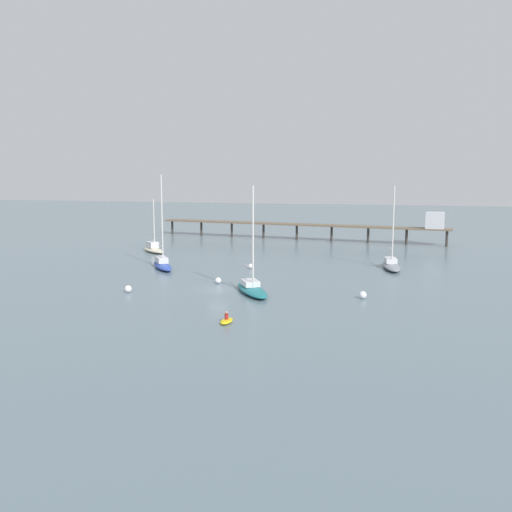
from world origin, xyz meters
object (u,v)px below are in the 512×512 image
Objects in this scene: sailboat_teal at (252,287)px; pier at (340,224)px; sailboat_cream at (154,248)px; sailboat_blue at (162,263)px; mooring_buoy_inner at (363,295)px; dinghy_yellow at (226,321)px; mooring_buoy_outer at (218,280)px; sailboat_gray at (391,264)px; mooring_buoy_near at (251,266)px; mooring_buoy_far at (128,289)px.

pier is at bearing 84.92° from sailboat_teal.
pier is 6.57× the size of sailboat_cream.
mooring_buoy_inner is (30.75, -13.64, -0.40)m from sailboat_blue.
sailboat_blue reaches higher than dinghy_yellow.
mooring_buoy_inner is at bearing -13.20° from mooring_buoy_outer.
mooring_buoy_outer is (-21.68, -17.44, -0.32)m from sailboat_gray.
sailboat_teal is at bearing -38.32° from mooring_buoy_outer.
mooring_buoy_near is (13.01, 3.07, -0.46)m from sailboat_blue.
sailboat_blue is at bearing -166.23° from sailboat_gray.
mooring_buoy_inner is (13.14, 0.10, -0.25)m from sailboat_teal.
sailboat_teal is at bearing 13.40° from mooring_buoy_far.
pier is 38.94m from mooring_buoy_near.
mooring_buoy_near is 0.87× the size of mooring_buoy_inner.
sailboat_cream reaches higher than dinghy_yellow.
mooring_buoy_far is (11.83, -33.18, -0.29)m from sailboat_cream.
sailboat_teal reaches higher than pier.
dinghy_yellow is at bearing -79.42° from mooring_buoy_near.
sailboat_blue is at bearing 142.04° from sailboat_teal.
sailboat_gray is at bearing 38.81° from mooring_buoy_outer.
sailboat_gray reaches higher than mooring_buoy_inner.
sailboat_gray is at bearing 82.67° from mooring_buoy_inner.
mooring_buoy_outer is at bearing -95.24° from mooring_buoy_near.
dinghy_yellow is at bearing -93.12° from pier.
pier is at bearing 86.88° from dinghy_yellow.
dinghy_yellow is 31.13m from mooring_buoy_near.
mooring_buoy_outer is (-18.87, 4.43, -0.03)m from mooring_buoy_inner.
mooring_buoy_inner is (17.74, -16.71, 0.06)m from mooring_buoy_near.
mooring_buoy_near is 22.56m from mooring_buoy_far.
sailboat_cream is at bearing 109.63° from mooring_buoy_far.
mooring_buoy_near is 0.87× the size of mooring_buoy_far.
sailboat_blue reaches higher than mooring_buoy_outer.
pier is at bearing 75.92° from mooring_buoy_near.
mooring_buoy_inner reaches higher than mooring_buoy_near.
mooring_buoy_outer is (-10.56, -49.90, -3.39)m from pier.
pier is at bearing 98.70° from mooring_buoy_inner.
dinghy_yellow is at bearing -112.54° from sailboat_gray.
mooring_buoy_near is (-4.60, 16.80, -0.31)m from sailboat_teal.
mooring_buoy_inner is 19.38m from mooring_buoy_outer.
mooring_buoy_far is 1.07× the size of mooring_buoy_outer.
mooring_buoy_far is at bearing 146.52° from dinghy_yellow.
sailboat_teal is at bearing -74.70° from mooring_buoy_near.
dinghy_yellow is 3.13× the size of mooring_buoy_near.
mooring_buoy_outer is at bearing -37.79° from sailboat_blue.
mooring_buoy_near is (21.75, -12.91, -0.35)m from sailboat_cream.
pier reaches higher than mooring_buoy_inner.
sailboat_blue is at bearing -118.88° from pier.
pier is 34.45m from sailboat_gray.
pier is at bearing 61.12° from sailboat_blue.
mooring_buoy_near is at bearing -30.70° from sailboat_cream.
sailboat_blue is 33.30m from dinghy_yellow.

